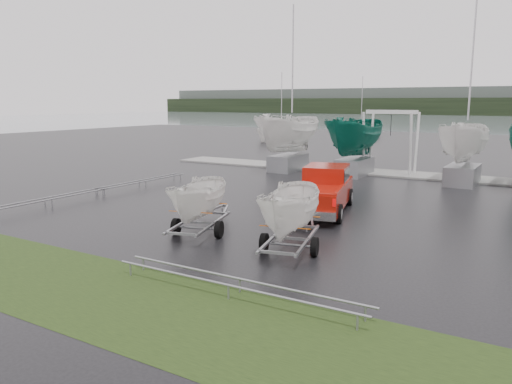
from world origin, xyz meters
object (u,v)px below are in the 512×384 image
pickup_truck (324,188)px  boat_hoist (391,133)px  trailer_parked (198,168)px  trailer_hitched (291,171)px

pickup_truck → boat_hoist: boat_hoist is taller
pickup_truck → trailer_parked: (-2.17, -5.95, 1.41)m
trailer_parked → boat_hoist: trailer_parked is taller
trailer_parked → boat_hoist: size_ratio=1.07×
trailer_hitched → trailer_parked: size_ratio=1.08×
pickup_truck → trailer_hitched: size_ratio=1.26×
trailer_hitched → boat_hoist: (-2.32, 18.62, 0.10)m
trailer_parked → boat_hoist: 18.49m
trailer_hitched → pickup_truck: bearing=90.0°
pickup_truck → boat_hoist: size_ratio=1.45×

